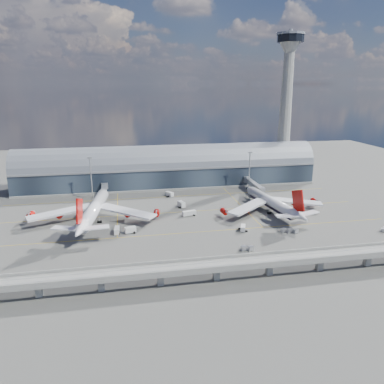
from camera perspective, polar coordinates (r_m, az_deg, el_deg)
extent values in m
plane|color=#474744|center=(186.67, -0.48, -5.03)|extent=(500.00, 500.00, 0.00)
cube|color=gold|center=(177.53, 0.10, -6.17)|extent=(200.00, 0.25, 0.01)
cube|color=gold|center=(205.18, -1.47, -3.04)|extent=(200.00, 0.25, 0.01)
cube|color=gold|center=(233.41, -2.66, -0.66)|extent=(200.00, 0.25, 0.01)
cube|color=gold|center=(212.36, -11.28, -2.69)|extent=(0.25, 80.00, 0.01)
cube|color=gold|center=(222.27, 7.05, -1.64)|extent=(0.25, 80.00, 0.01)
cube|color=#1C2530|center=(258.39, -3.56, 2.59)|extent=(200.00, 28.00, 14.00)
cylinder|color=gray|center=(256.85, -3.58, 4.10)|extent=(200.00, 28.00, 28.00)
cube|color=gray|center=(243.28, -3.17, 3.43)|extent=(200.00, 1.00, 1.20)
cube|color=gray|center=(259.96, -3.53, 1.21)|extent=(200.00, 30.00, 1.20)
cube|color=gray|center=(286.55, 13.45, 2.90)|extent=(18.00, 18.00, 8.00)
cone|color=gray|center=(280.35, 14.01, 11.09)|extent=(10.00, 10.00, 90.00)
cone|color=gray|center=(280.54, 14.70, 20.68)|extent=(16.00, 16.00, 8.00)
cylinder|color=black|center=(281.02, 14.77, 21.69)|extent=(18.00, 18.00, 5.00)
cylinder|color=gray|center=(281.35, 14.82, 22.30)|extent=(19.00, 19.00, 1.50)
cylinder|color=gray|center=(281.53, 14.84, 22.60)|extent=(2.40, 2.40, 3.00)
cube|color=gray|center=(135.32, 3.74, -11.12)|extent=(220.00, 8.50, 1.20)
cube|color=gray|center=(131.38, 4.18, -11.47)|extent=(220.00, 0.40, 1.20)
cube|color=gray|center=(138.29, 3.33, -9.97)|extent=(220.00, 0.40, 1.20)
cube|color=gray|center=(133.73, 3.90, -11.15)|extent=(220.00, 0.12, 0.12)
cube|color=gray|center=(136.32, 3.58, -10.59)|extent=(220.00, 0.12, 0.12)
cube|color=gray|center=(136.38, -22.30, -13.60)|extent=(2.20, 2.20, 5.00)
cube|color=gray|center=(133.53, -13.65, -13.44)|extent=(2.20, 2.20, 5.00)
cube|color=gray|center=(133.64, -4.84, -12.97)|extent=(2.20, 2.20, 5.00)
cube|color=gray|center=(136.72, 3.71, -12.23)|extent=(2.20, 2.20, 5.00)
cube|color=gray|center=(142.56, 11.68, -11.30)|extent=(2.20, 2.20, 5.00)
cube|color=gray|center=(150.84, 18.85, -10.28)|extent=(2.20, 2.20, 5.00)
cube|color=gray|center=(161.19, 25.15, -9.24)|extent=(2.20, 2.20, 5.00)
cylinder|color=gray|center=(233.70, -15.11, 1.98)|extent=(0.70, 0.70, 25.00)
cube|color=gray|center=(231.05, -15.34, 5.04)|extent=(3.00, 0.40, 1.00)
cylinder|color=gray|center=(246.51, 8.74, 3.08)|extent=(0.70, 0.70, 25.00)
cube|color=gray|center=(244.00, 8.86, 5.98)|extent=(3.00, 0.40, 1.00)
cylinder|color=white|center=(197.13, -14.71, -2.53)|extent=(13.25, 52.64, 6.31)
cone|color=white|center=(224.38, -13.28, -0.16)|extent=(7.31, 8.66, 6.31)
cone|color=white|center=(168.41, -16.78, -5.64)|extent=(7.83, 12.56, 6.31)
cube|color=#AE0B07|center=(168.49, -16.77, -2.81)|extent=(2.26, 11.77, 13.05)
cube|color=white|center=(199.62, -19.45, -2.94)|extent=(32.54, 18.42, 2.55)
cube|color=white|center=(192.81, -10.00, -2.90)|extent=(30.40, 24.94, 2.55)
cylinder|color=#AE0B07|center=(202.13, -19.42, -3.23)|extent=(3.78, 5.31, 3.15)
cylinder|color=#AE0B07|center=(206.79, -23.32, -3.22)|extent=(3.78, 5.31, 3.15)
cylinder|color=#AE0B07|center=(195.15, -9.73, -3.20)|extent=(3.78, 5.31, 3.15)
cylinder|color=#AE0B07|center=(193.94, -5.42, -3.16)|extent=(3.78, 5.31, 3.15)
cylinder|color=gray|center=(215.71, -13.68, -2.13)|extent=(0.49, 0.49, 2.96)
cylinder|color=gray|center=(195.67, -15.75, -4.18)|extent=(0.59, 0.59, 2.96)
cylinder|color=gray|center=(194.36, -13.93, -4.18)|extent=(0.59, 0.59, 2.96)
cylinder|color=black|center=(195.99, -15.73, -4.44)|extent=(2.35, 1.76, 1.48)
cylinder|color=black|center=(194.68, -13.91, -4.44)|extent=(2.35, 1.76, 1.48)
cylinder|color=white|center=(209.03, 11.96, -1.46)|extent=(11.64, 45.22, 5.39)
cone|color=white|center=(230.09, 8.80, 0.33)|extent=(6.38, 8.11, 5.39)
cone|color=white|center=(187.32, 16.16, -3.59)|extent=(6.90, 11.79, 5.39)
cube|color=#AE0B07|center=(187.30, 15.85, -1.29)|extent=(2.20, 11.09, 12.30)
cube|color=white|center=(200.87, 8.64, -2.23)|extent=(27.02, 22.50, 2.30)
cube|color=white|center=(215.36, 15.54, -1.39)|extent=(28.87, 16.53, 2.30)
cylinder|color=black|center=(209.47, 11.94, -1.84)|extent=(10.19, 40.55, 4.58)
cylinder|color=#AE0B07|center=(202.72, 8.24, -2.54)|extent=(3.59, 5.01, 2.97)
cylinder|color=#AE0B07|center=(197.41, 4.89, -2.94)|extent=(3.59, 5.01, 2.97)
cylinder|color=#AE0B07|center=(217.61, 15.35, -1.65)|extent=(3.59, 5.01, 2.97)
cylinder|color=#AE0B07|center=(224.92, 18.09, -1.31)|extent=(3.59, 5.01, 2.97)
cylinder|color=gray|center=(223.31, 9.86, -1.30)|extent=(0.46, 0.46, 2.79)
cylinder|color=gray|center=(205.80, 11.71, -2.92)|extent=(0.56, 0.56, 2.79)
cylinder|color=gray|center=(208.77, 13.12, -2.73)|extent=(0.56, 0.56, 2.79)
cylinder|color=black|center=(206.08, 11.69, -3.15)|extent=(2.22, 1.67, 1.39)
cylinder|color=black|center=(209.05, 13.10, -2.96)|extent=(2.22, 1.67, 1.39)
cube|color=gray|center=(232.16, -13.29, 0.15)|extent=(3.00, 24.00, 3.00)
cube|color=gray|center=(220.64, -13.40, -0.69)|extent=(3.60, 3.60, 3.40)
cylinder|color=gray|center=(243.73, -13.19, 0.92)|extent=(4.40, 4.40, 4.00)
cylinder|color=gray|center=(221.65, -13.35, -1.56)|extent=(0.50, 0.50, 3.40)
cylinder|color=black|center=(222.05, -13.32, -1.89)|extent=(1.40, 0.80, 0.80)
cube|color=gray|center=(244.17, 9.37, 1.16)|extent=(3.00, 28.00, 3.00)
cube|color=gray|center=(231.55, 10.53, 0.28)|extent=(3.60, 3.60, 3.40)
cylinder|color=gray|center=(256.93, 8.32, 1.95)|extent=(4.40, 4.40, 4.00)
cylinder|color=gray|center=(232.52, 10.49, -0.55)|extent=(0.50, 0.50, 3.40)
cylinder|color=black|center=(232.90, 10.47, -0.87)|extent=(1.40, 0.80, 0.80)
cube|color=silver|center=(179.47, -11.38, -5.74)|extent=(2.48, 6.66, 2.44)
cylinder|color=black|center=(181.82, -11.40, -5.81)|extent=(2.38, 0.96, 0.84)
cylinder|color=black|center=(177.92, -11.33, -6.31)|extent=(2.38, 0.96, 0.84)
cube|color=silver|center=(178.71, -9.38, -5.68)|extent=(5.57, 3.53, 2.68)
cylinder|color=black|center=(178.81, -8.84, -6.05)|extent=(1.52, 2.72, 0.93)
cylinder|color=black|center=(179.50, -9.88, -6.01)|extent=(1.52, 2.72, 0.93)
cube|color=silver|center=(198.89, -0.43, -3.22)|extent=(7.66, 3.67, 2.40)
cylinder|color=black|center=(199.17, 0.26, -3.51)|extent=(1.31, 2.43, 0.83)
cylinder|color=black|center=(199.35, -1.10, -3.50)|extent=(1.31, 2.43, 0.83)
cube|color=silver|center=(180.60, 7.78, -5.44)|extent=(3.88, 5.78, 2.34)
cylinder|color=black|center=(182.21, 7.42, -5.58)|extent=(2.39, 1.57, 0.81)
cylinder|color=black|center=(179.76, 8.11, -5.91)|extent=(2.39, 1.57, 0.81)
cube|color=silver|center=(212.36, -1.63, -1.87)|extent=(4.17, 6.09, 2.90)
cylinder|color=black|center=(214.43, -1.55, -2.05)|extent=(2.96, 1.82, 1.00)
cylinder|color=black|center=(211.09, -1.70, -2.35)|extent=(2.96, 1.82, 1.00)
cube|color=silver|center=(233.23, -3.44, -0.29)|extent=(4.90, 6.23, 2.55)
cylinder|color=black|center=(235.21, -3.26, -0.43)|extent=(2.57, 1.99, 0.88)
cylinder|color=black|center=(231.89, -3.62, -0.68)|extent=(2.57, 1.99, 0.88)
cube|color=gray|center=(160.63, 7.87, -8.72)|extent=(3.05, 2.37, 0.34)
cube|color=#AAAAAF|center=(160.25, 7.89, -8.43)|extent=(2.58, 2.16, 1.69)
cube|color=gray|center=(160.94, 8.93, -8.72)|extent=(3.05, 2.37, 0.34)
cube|color=#AAAAAF|center=(160.57, 8.94, -8.42)|extent=(2.58, 2.16, 1.69)
cube|color=gray|center=(182.82, 13.74, -5.89)|extent=(3.05, 2.54, 0.33)
cube|color=#AAAAAF|center=(182.51, 13.76, -5.64)|extent=(2.60, 2.29, 1.63)
cube|color=gray|center=(183.06, 14.62, -5.92)|extent=(3.05, 2.54, 0.33)
cube|color=#AAAAAF|center=(182.75, 14.64, -5.67)|extent=(2.60, 2.29, 1.63)
cube|color=gray|center=(183.35, 15.50, -5.96)|extent=(3.05, 2.54, 0.33)
cube|color=#AAAAAF|center=(183.03, 15.52, -5.71)|extent=(2.60, 2.29, 1.63)
cube|color=gray|center=(199.75, 27.10, -5.37)|extent=(2.81, 2.58, 0.29)
cube|color=#AAAAAF|center=(199.49, 27.13, -5.16)|extent=(2.43, 2.29, 1.46)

